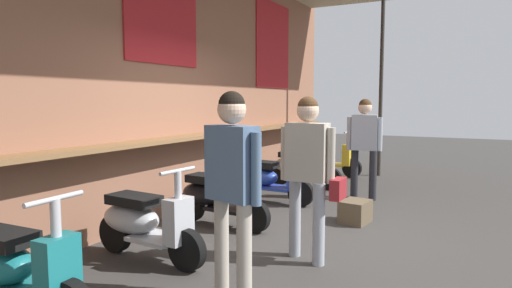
% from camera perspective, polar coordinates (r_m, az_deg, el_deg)
% --- Properties ---
extents(ground_plane, '(31.77, 31.77, 0.00)m').
position_cam_1_polar(ground_plane, '(5.35, 5.16, -11.83)').
color(ground_plane, '#383533').
extents(market_stall_facade, '(11.34, 2.19, 3.91)m').
position_cam_1_polar(market_stall_facade, '(6.11, -11.64, 10.56)').
color(market_stall_facade, '#8C5B44').
rests_on(market_stall_facade, ground_plane).
extents(scooter_teal, '(0.46, 1.40, 0.97)m').
position_cam_1_polar(scooter_teal, '(3.79, -29.10, -13.84)').
color(scooter_teal, '#197075').
rests_on(scooter_teal, ground_plane).
extents(scooter_silver, '(0.50, 1.40, 0.97)m').
position_cam_1_polar(scooter_silver, '(4.65, -14.46, -9.73)').
color(scooter_silver, '#B2B5BA').
rests_on(scooter_silver, ground_plane).
extents(scooter_black, '(0.49, 1.40, 0.97)m').
position_cam_1_polar(scooter_black, '(5.69, -5.19, -6.72)').
color(scooter_black, black).
rests_on(scooter_black, ground_plane).
extents(scooter_blue, '(0.46, 1.40, 0.97)m').
position_cam_1_polar(scooter_blue, '(6.95, 1.42, -4.44)').
color(scooter_blue, '#233D9E').
rests_on(scooter_blue, ground_plane).
extents(scooter_cream, '(0.46, 1.40, 0.97)m').
position_cam_1_polar(scooter_cream, '(8.22, 5.78, -2.89)').
color(scooter_cream, beige).
rests_on(scooter_cream, ground_plane).
extents(scooter_yellow, '(0.46, 1.40, 0.97)m').
position_cam_1_polar(scooter_yellow, '(9.56, 9.03, -1.72)').
color(scooter_yellow, gold).
rests_on(scooter_yellow, ground_plane).
extents(shopper_with_handbag, '(0.28, 0.65, 1.65)m').
position_cam_1_polar(shopper_with_handbag, '(4.38, 6.85, -2.35)').
color(shopper_with_handbag, '#999EA8').
rests_on(shopper_with_handbag, ground_plane).
extents(shopper_browsing, '(0.27, 0.55, 1.63)m').
position_cam_1_polar(shopper_browsing, '(7.33, 13.87, 0.76)').
color(shopper_browsing, '#232328').
rests_on(shopper_browsing, ground_plane).
extents(shopper_passing, '(0.29, 0.56, 1.68)m').
position_cam_1_polar(shopper_passing, '(3.45, -3.12, -3.86)').
color(shopper_passing, '#ADA393').
rests_on(shopper_passing, ground_plane).
extents(merchandise_crate, '(0.45, 0.38, 0.30)m').
position_cam_1_polar(merchandise_crate, '(6.00, 12.74, -8.55)').
color(merchandise_crate, brown).
rests_on(merchandise_crate, ground_plane).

